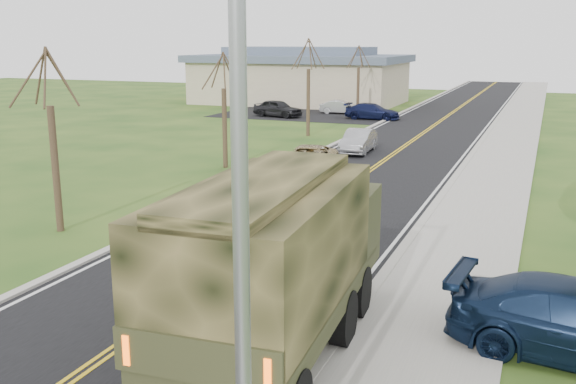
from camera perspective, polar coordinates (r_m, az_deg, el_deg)
The scene contains 16 objects.
road at distance 47.41m, azimuth 12.35°, elevation 5.42°, with size 8.00×120.00×0.01m, color black.
curb_right at distance 46.89m, azimuth 17.36°, elevation 5.11°, with size 0.30×120.00×0.12m, color #9E998E.
sidewalk_right at distance 46.78m, azimuth 19.50°, elevation 4.92°, with size 3.20×120.00×0.10m, color #9E998E.
curb_left at distance 48.27m, azimuth 7.47°, elevation 5.80°, with size 0.30×120.00×0.10m, color #9E998E.
street_light at distance 6.80m, azimuth -4.99°, elevation -2.17°, with size 1.65×0.22×8.00m.
bare_tree_a at distance 22.40m, azimuth -20.07°, elevation 3.19°, with size 1.93×2.26×6.08m.
bare_tree_b at distance 32.23m, azimuth -5.67°, elevation 6.51°, with size 1.83×2.14×5.73m.
bare_tree_c at distance 43.13m, azimuth 1.81°, elevation 8.67°, with size 2.04×2.39×6.42m.
bare_tree_d at distance 54.53m, azimuth 6.25°, elevation 9.33°, with size 1.88×2.20×5.91m.
commercial_building at distance 66.81m, azimuth 1.12°, elevation 10.23°, with size 25.50×21.50×5.65m.
military_truck at distance 12.61m, azimuth -0.96°, elevation -5.42°, with size 3.13×7.83×3.83m.
suv_champagne at distance 30.79m, azimuth 1.77°, elevation 2.84°, with size 2.20×4.76×1.32m, color #9D8858.
sedan_silver at distance 36.93m, azimuth 6.27°, elevation 4.52°, with size 1.41×4.03×1.33m, color #9F9FA4.
lot_car_dark at distance 54.23m, azimuth -0.92°, elevation 7.45°, with size 1.72×4.27×1.45m, color black.
lot_car_silver at distance 56.85m, azimuth 4.69°, elevation 7.54°, with size 1.25×3.58×1.18m, color #B6B6BB.
lot_car_navy at distance 53.01m, azimuth 7.51°, elevation 7.12°, with size 1.82×4.48×1.30m, color #0E1333.
Camera 1 is at (7.90, -6.33, 6.24)m, focal length 40.00 mm.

